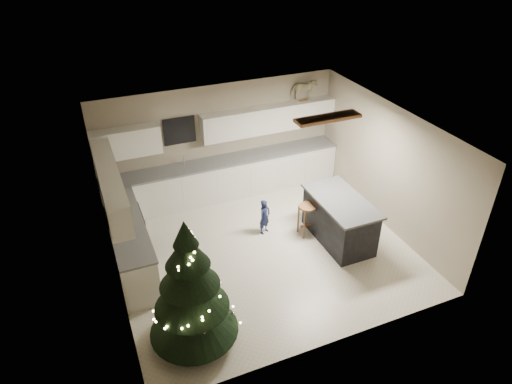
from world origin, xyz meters
TOP-DOWN VIEW (x-y plane):
  - ground_plane at (0.00, 0.00)m, footprint 5.50×5.50m
  - room_shell at (0.02, 0.00)m, footprint 5.52×5.02m
  - cabinetry at (-0.91, 1.65)m, footprint 5.50×3.20m
  - island at (1.55, -0.26)m, footprint 0.90×1.70m
  - bar_stool at (1.04, 0.14)m, footprint 0.36×0.36m
  - christmas_tree at (-1.85, -1.60)m, footprint 1.42×1.37m
  - toddler at (0.27, 0.52)m, footprint 0.34×0.29m
  - rocking_horse at (2.01, 2.33)m, footprint 0.63×0.39m

SIDE VIEW (x-z plane):
  - ground_plane at x=0.00m, z-range 0.00..0.00m
  - toddler at x=0.27m, z-range 0.00..0.77m
  - island at x=1.55m, z-range 0.00..0.95m
  - bar_stool at x=1.04m, z-range 0.18..0.87m
  - cabinetry at x=-0.91m, z-range -0.24..1.76m
  - christmas_tree at x=-1.85m, z-range -0.20..2.07m
  - room_shell at x=0.02m, z-range 0.44..3.05m
  - rocking_horse at x=2.01m, z-range 2.01..2.52m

